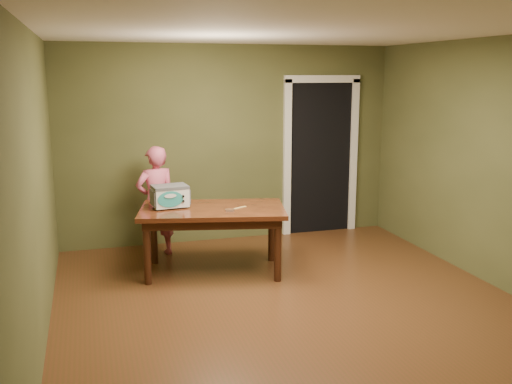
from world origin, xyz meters
TOP-DOWN VIEW (x-y plane):
  - floor at (0.00, 0.00)m, footprint 5.00×5.00m
  - room_shell at (0.00, 0.00)m, footprint 4.52×5.02m
  - doorway at (1.30, 2.78)m, footprint 1.10×0.66m
  - dining_table at (-0.52, 1.23)m, footprint 1.76×1.23m
  - toy_oven at (-0.97, 1.38)m, footprint 0.43×0.32m
  - baking_pan at (-0.38, 1.02)m, footprint 0.10×0.10m
  - spatula at (-0.23, 1.13)m, footprint 0.17×0.11m
  - child at (-1.06, 2.03)m, footprint 0.56×0.43m

SIDE VIEW (x-z plane):
  - floor at x=0.00m, z-range 0.00..0.00m
  - dining_table at x=-0.52m, z-range 0.28..1.03m
  - child at x=-1.06m, z-range 0.00..1.37m
  - spatula at x=-0.23m, z-range 0.75..0.76m
  - baking_pan at x=-0.38m, z-range 0.75..0.77m
  - toy_oven at x=-0.97m, z-range 0.76..1.01m
  - doorway at x=1.30m, z-range -0.07..2.18m
  - room_shell at x=0.00m, z-range 0.40..3.01m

